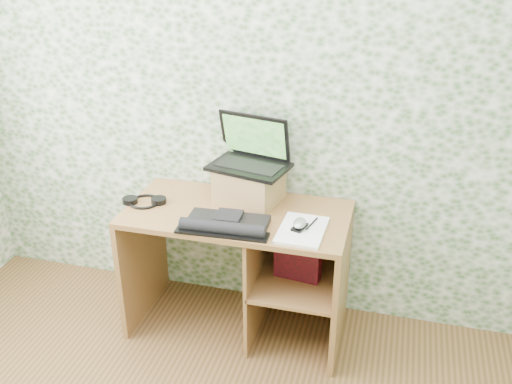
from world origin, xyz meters
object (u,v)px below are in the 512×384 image
(laptop, at_px, (251,154))
(notepad, at_px, (302,230))
(desk, at_px, (252,253))
(keyboard, at_px, (226,224))
(riser, at_px, (249,185))

(laptop, xyz_separation_m, notepad, (0.35, -0.31, -0.25))
(laptop, bearing_deg, desk, -60.39)
(keyboard, bearing_deg, desk, 66.46)
(desk, bearing_deg, keyboard, -111.05)
(desk, distance_m, laptop, 0.55)
(laptop, relative_size, notepad, 1.44)
(keyboard, bearing_deg, laptop, 82.49)
(riser, height_order, notepad, riser)
(notepad, bearing_deg, riser, 144.56)
(laptop, bearing_deg, keyboard, -82.52)
(keyboard, xyz_separation_m, notepad, (0.38, 0.06, -0.02))
(keyboard, distance_m, notepad, 0.39)
(desk, distance_m, keyboard, 0.37)
(riser, height_order, laptop, laptop)
(desk, bearing_deg, laptop, 107.12)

